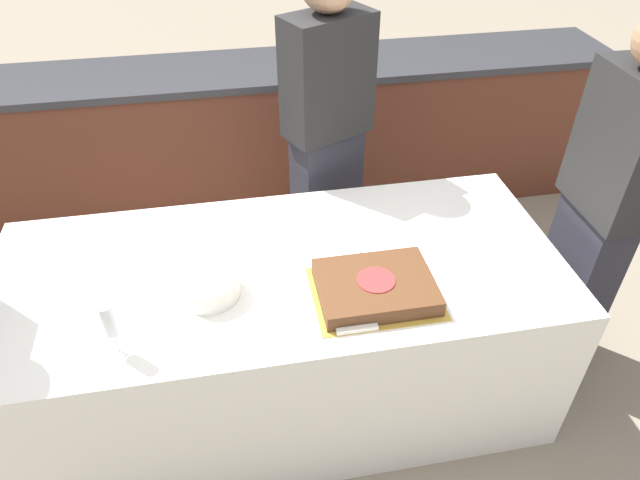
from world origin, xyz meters
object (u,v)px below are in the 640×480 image
object	(u,v)px
plate_stack	(209,286)
cake	(375,287)
wine_glass	(109,322)
person_seated_right	(601,211)
person_cutting_cake	(327,140)

from	to	relation	value
plate_stack	cake	bearing A→B (deg)	-9.89
cake	plate_stack	size ratio (longest dim) A/B	2.11
wine_glass	person_seated_right	size ratio (longest dim) A/B	0.13
cake	wine_glass	distance (m)	0.88
cake	wine_glass	bearing A→B (deg)	-172.83
plate_stack	person_seated_right	bearing A→B (deg)	4.12
person_seated_right	plate_stack	bearing A→B (deg)	-85.88
cake	plate_stack	bearing A→B (deg)	170.11
wine_glass	person_cutting_cake	bearing A→B (deg)	49.32
wine_glass	person_seated_right	distance (m)	1.86
person_cutting_cake	cake	bearing A→B (deg)	65.19
plate_stack	wine_glass	bearing A→B (deg)	-144.65
plate_stack	person_cutting_cake	size ratio (longest dim) A/B	0.12
plate_stack	person_seated_right	world-z (taller)	person_seated_right
cake	person_seated_right	size ratio (longest dim) A/B	0.27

